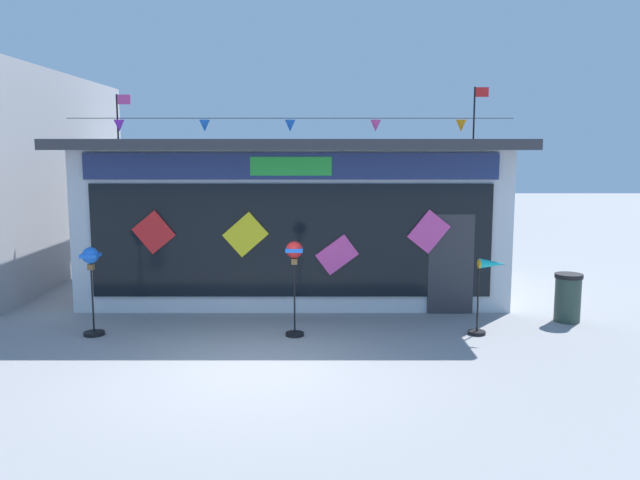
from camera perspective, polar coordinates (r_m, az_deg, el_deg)
ground_plane at (r=9.94m, az=-6.18°, el=-11.17°), size 80.00×80.00×0.00m
kite_shop_building at (r=15.27m, az=-2.37°, el=2.28°), size 9.19×6.03×4.70m
wind_spinner_far_left at (r=11.98m, az=-19.79°, el=-2.78°), size 0.36×0.36×1.57m
wind_spinner_left at (r=11.23m, az=-2.53°, el=-2.24°), size 0.32×0.32×1.68m
wind_spinner_center_left at (r=11.75m, az=14.32°, el=-3.68°), size 0.64×0.31×1.36m
trash_bin at (r=13.21m, az=20.78°, el=-4.73°), size 0.52×0.52×0.93m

